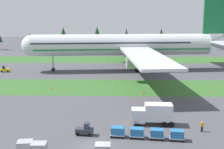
# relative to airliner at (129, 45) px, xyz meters

# --- Properties ---
(ground_plane) EXTENTS (400.00, 400.00, 0.00)m
(ground_plane) POSITION_rel_airliner_xyz_m (-6.52, -57.68, -8.36)
(ground_plane) COLOR #47474C
(grass_strip_near) EXTENTS (320.00, 16.88, 0.01)m
(grass_strip_near) POSITION_rel_airliner_xyz_m (-6.52, -23.09, -8.35)
(grass_strip_near) COLOR #336028
(grass_strip_near) RESTS_ON ground
(grass_strip_far) EXTENTS (320.00, 16.88, 0.01)m
(grass_strip_far) POSITION_rel_airliner_xyz_m (-6.52, 22.66, -8.35)
(grass_strip_far) COLOR #336028
(grass_strip_far) RESTS_ON ground
(airliner) EXTENTS (67.62, 83.33, 23.31)m
(airliner) POSITION_rel_airliner_xyz_m (0.00, 0.00, 0.00)
(airliner) COLOR silver
(airliner) RESTS_ON ground
(baggage_tug) EXTENTS (2.74, 1.61, 1.97)m
(baggage_tug) POSITION_rel_airliner_xyz_m (-8.33, -53.61, -7.54)
(baggage_tug) COLOR #2D333D
(baggage_tug) RESTS_ON ground
(cargo_dolly_lead) EXTENTS (2.37, 1.76, 1.55)m
(cargo_dolly_lead) POSITION_rel_airliner_xyz_m (-3.34, -54.22, -7.44)
(cargo_dolly_lead) COLOR #A3A3A8
(cargo_dolly_lead) RESTS_ON ground
(cargo_dolly_second) EXTENTS (2.37, 1.76, 1.55)m
(cargo_dolly_second) POSITION_rel_airliner_xyz_m (-0.47, -54.58, -7.44)
(cargo_dolly_second) COLOR #A3A3A8
(cargo_dolly_second) RESTS_ON ground
(cargo_dolly_third) EXTENTS (2.37, 1.76, 1.55)m
(cargo_dolly_third) POSITION_rel_airliner_xyz_m (2.41, -54.93, -7.44)
(cargo_dolly_third) COLOR #A3A3A8
(cargo_dolly_third) RESTS_ON ground
(cargo_dolly_fourth) EXTENTS (2.37, 1.76, 1.55)m
(cargo_dolly_fourth) POSITION_rel_airliner_xyz_m (5.29, -55.29, -7.44)
(cargo_dolly_fourth) COLOR #A3A3A8
(cargo_dolly_fourth) RESTS_ON ground
(catering_truck) EXTENTS (7.04, 2.57, 3.58)m
(catering_truck) POSITION_rel_airliner_xyz_m (2.48, -48.96, -6.40)
(catering_truck) COLOR silver
(catering_truck) RESTS_ON ground
(pushback_tractor) EXTENTS (2.72, 1.55, 1.97)m
(pushback_tractor) POSITION_rel_airliner_xyz_m (-39.21, -3.96, -7.54)
(pushback_tractor) COLOR yellow
(pushback_tractor) RESTS_ON ground
(ground_crew_marshaller) EXTENTS (0.51, 0.36, 1.74)m
(ground_crew_marshaller) POSITION_rel_airliner_xyz_m (9.87, -51.90, -7.41)
(ground_crew_marshaller) COLOR black
(ground_crew_marshaller) RESTS_ON ground
(uld_container_0) EXTENTS (2.18, 1.83, 1.66)m
(uld_container_0) POSITION_rel_airliner_xyz_m (-15.61, -59.72, -7.53)
(uld_container_0) COLOR #A3A3A8
(uld_container_0) RESTS_ON ground
(uld_container_1) EXTENTS (2.04, 1.66, 1.69)m
(uld_container_1) POSITION_rel_airliner_xyz_m (-13.61, -60.35, -7.51)
(uld_container_1) COLOR #A3A3A8
(uld_container_1) RESTS_ON ground
(taxiway_marker_0) EXTENTS (0.44, 0.44, 0.68)m
(taxiway_marker_0) POSITION_rel_airliner_xyz_m (2.42, -29.54, -8.02)
(taxiway_marker_0) COLOR orange
(taxiway_marker_0) RESTS_ON ground
(taxiway_marker_1) EXTENTS (0.44, 0.44, 0.58)m
(taxiway_marker_1) POSITION_rel_airliner_xyz_m (-19.52, -25.51, -8.07)
(taxiway_marker_1) COLOR orange
(taxiway_marker_1) RESTS_ON ground
(taxiway_marker_2) EXTENTS (0.44, 0.44, 0.52)m
(taxiway_marker_2) POSITION_rel_airliner_xyz_m (18.44, -28.61, -8.10)
(taxiway_marker_2) COLOR orange
(taxiway_marker_2) RESTS_ON ground
(distant_tree_line) EXTENTS (180.09, 9.71, 12.06)m
(distant_tree_line) POSITION_rel_airliner_xyz_m (1.50, 52.68, -1.41)
(distant_tree_line) COLOR #4C3823
(distant_tree_line) RESTS_ON ground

